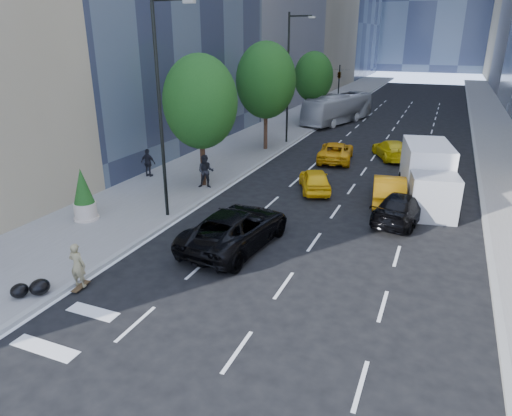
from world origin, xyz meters
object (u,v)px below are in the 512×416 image
at_px(black_sedan_lincoln, 236,228).
at_px(city_bus, 338,109).
at_px(skateboarder, 78,268).
at_px(black_sedan_mercedes, 402,207).
at_px(planter_shrub, 84,195).
at_px(box_truck, 428,175).

relative_size(black_sedan_lincoln, city_bus, 0.57).
xyz_separation_m(skateboarder, black_sedan_mercedes, (9.80, 11.00, -0.13)).
xyz_separation_m(city_bus, planter_shrub, (-4.99, -31.21, -0.09)).
height_order(city_bus, planter_shrub, city_bus).
bearing_deg(planter_shrub, box_truck, 31.95).
bearing_deg(box_truck, skateboarder, -137.57).
height_order(box_truck, planter_shrub, box_truck).
distance_m(skateboarder, planter_shrub, 6.55).
bearing_deg(skateboarder, box_truck, -133.36).
xyz_separation_m(black_sedan_lincoln, box_truck, (7.09, 8.91, 0.72)).
bearing_deg(black_sedan_lincoln, planter_shrub, 8.66).
xyz_separation_m(skateboarder, city_bus, (0.80, 36.21, 0.62)).
bearing_deg(city_bus, planter_shrub, -82.57).
height_order(black_sedan_lincoln, city_bus, city_bus).
relative_size(black_sedan_lincoln, planter_shrub, 2.33).
bearing_deg(box_truck, black_sedan_lincoln, -139.25).
bearing_deg(city_bus, black_sedan_lincoln, -68.31).
height_order(black_sedan_mercedes, city_bus, city_bus).
bearing_deg(skateboarder, planter_shrub, -56.63).
height_order(skateboarder, city_bus, city_bus).
xyz_separation_m(skateboarder, box_truck, (10.69, 14.28, 0.71)).
height_order(skateboarder, black_sedan_mercedes, skateboarder).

